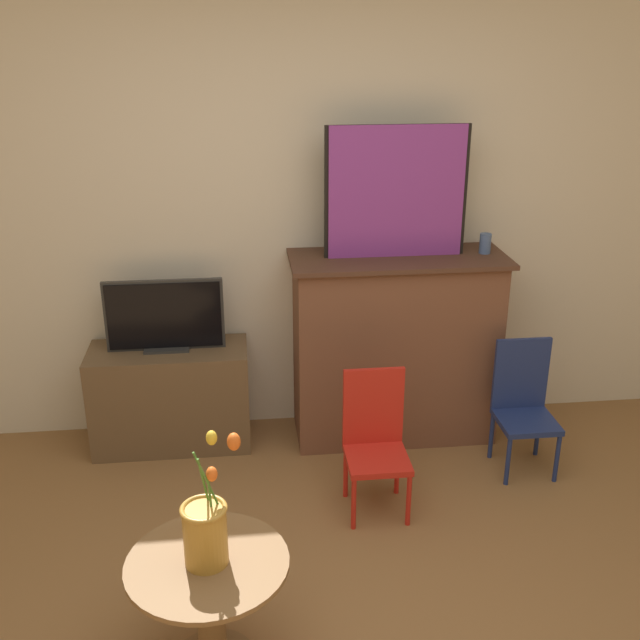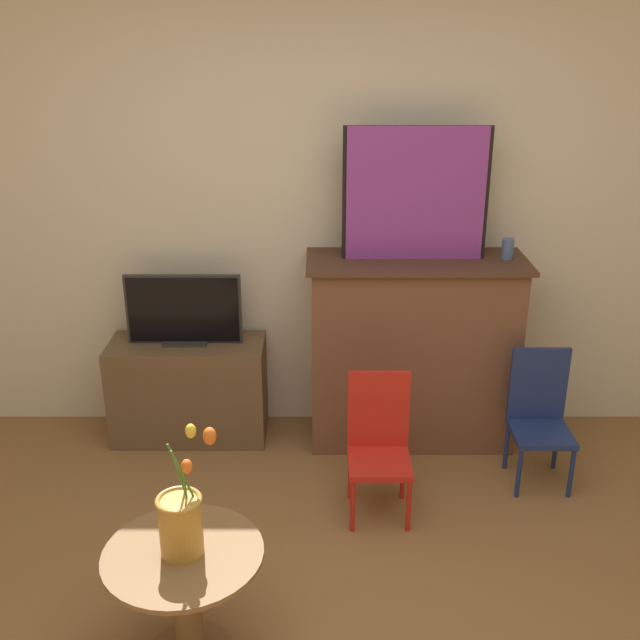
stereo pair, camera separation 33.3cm
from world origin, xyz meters
name	(u,v)px [view 1 (the left image)]	position (x,y,z in m)	size (l,w,h in m)	color
wall_back	(300,197)	(0.00, 2.13, 1.35)	(8.00, 0.06, 2.70)	beige
fireplace_mantel	(395,345)	(0.50, 1.88, 0.55)	(1.17, 0.48, 1.07)	brown
painting	(396,192)	(0.48, 1.89, 1.41)	(0.75, 0.03, 0.69)	black
mantel_candle	(485,244)	(0.98, 1.88, 1.12)	(0.06, 0.06, 0.11)	#4C6699
tv_stand	(171,397)	(-0.76, 1.89, 0.29)	(0.86, 0.38, 0.58)	brown
tv_monitor	(165,317)	(-0.76, 1.90, 0.77)	(0.63, 0.12, 0.40)	#2D2D2D
chair_red	(375,437)	(0.27, 1.19, 0.37)	(0.30, 0.30, 0.70)	red
chair_blue	(523,402)	(1.11, 1.47, 0.37)	(0.30, 0.30, 0.70)	navy
side_table	(210,598)	(-0.50, 0.25, 0.31)	(0.58, 0.58, 0.47)	brown
vase_tulips	(206,529)	(-0.50, 0.26, 0.61)	(0.22, 0.22, 0.47)	#B78433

